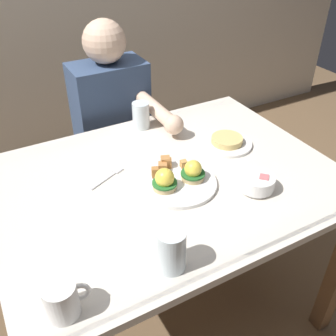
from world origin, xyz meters
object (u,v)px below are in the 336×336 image
(dining_table, at_px, (167,201))
(fork, at_px, (109,177))
(side_plate, at_px, (227,142))
(eggs_benedict_plate, at_px, (177,179))
(fruit_bowl, at_px, (257,182))
(water_glass_near, at_px, (141,117))
(coffee_mug, at_px, (62,299))
(water_glass_far, at_px, (171,252))
(diner_person, at_px, (115,125))

(dining_table, height_order, fork, fork)
(side_plate, bearing_deg, eggs_benedict_plate, -156.87)
(dining_table, height_order, fruit_bowl, fruit_bowl)
(fruit_bowl, height_order, water_glass_near, water_glass_near)
(dining_table, height_order, coffee_mug, coffee_mug)
(fruit_bowl, bearing_deg, eggs_benedict_plate, 145.39)
(water_glass_near, xyz_separation_m, side_plate, (0.23, -0.30, -0.04))
(coffee_mug, bearing_deg, fruit_bowl, 12.25)
(water_glass_near, bearing_deg, eggs_benedict_plate, -99.18)
(dining_table, relative_size, side_plate, 6.00)
(side_plate, bearing_deg, water_glass_near, 128.20)
(eggs_benedict_plate, bearing_deg, water_glass_far, -122.36)
(fruit_bowl, distance_m, water_glass_far, 0.44)
(diner_person, bearing_deg, eggs_benedict_plate, -92.73)
(fruit_bowl, xyz_separation_m, water_glass_far, (-0.41, -0.15, 0.03))
(water_glass_near, distance_m, side_plate, 0.38)
(fruit_bowl, xyz_separation_m, fork, (-0.41, 0.30, -0.03))
(fruit_bowl, height_order, diner_person, diner_person)
(dining_table, bearing_deg, water_glass_far, -117.00)
(side_plate, xyz_separation_m, diner_person, (-0.27, 0.52, -0.10))
(dining_table, xyz_separation_m, fruit_bowl, (0.23, -0.20, 0.14))
(eggs_benedict_plate, height_order, side_plate, eggs_benedict_plate)
(side_plate, bearing_deg, fruit_bowl, -106.42)
(fork, bearing_deg, coffee_mug, -122.45)
(dining_table, bearing_deg, diner_person, 85.97)
(fork, xyz_separation_m, side_plate, (0.49, -0.02, 0.01))
(eggs_benedict_plate, height_order, water_glass_far, water_glass_far)
(side_plate, distance_m, diner_person, 0.60)
(fruit_bowl, distance_m, water_glass_near, 0.60)
(eggs_benedict_plate, bearing_deg, coffee_mug, -147.67)
(water_glass_near, distance_m, diner_person, 0.27)
(fruit_bowl, bearing_deg, coffee_mug, -167.75)
(eggs_benedict_plate, relative_size, water_glass_near, 2.40)
(fruit_bowl, distance_m, coffee_mug, 0.72)
(dining_table, height_order, diner_person, diner_person)
(dining_table, bearing_deg, water_glass_near, 77.92)
(fork, bearing_deg, dining_table, -29.33)
(water_glass_far, bearing_deg, side_plate, 41.15)
(fruit_bowl, relative_size, water_glass_far, 0.95)
(water_glass_near, bearing_deg, water_glass_far, -109.69)
(fruit_bowl, distance_m, side_plate, 0.29)
(dining_table, bearing_deg, fork, 150.67)
(water_glass_near, height_order, water_glass_far, water_glass_far)
(coffee_mug, height_order, diner_person, diner_person)
(water_glass_near, relative_size, water_glass_far, 0.89)
(dining_table, distance_m, fork, 0.23)
(coffee_mug, relative_size, fork, 0.76)
(water_glass_far, distance_m, diner_person, 0.99)
(dining_table, relative_size, water_glass_near, 10.67)
(coffee_mug, bearing_deg, fork, 57.55)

